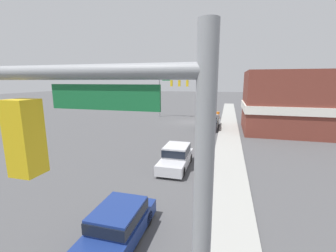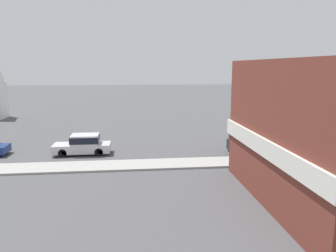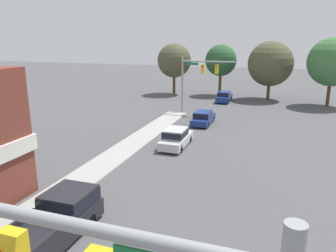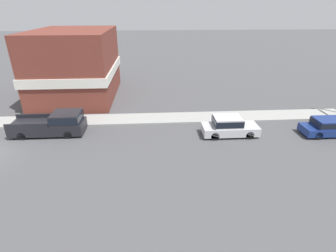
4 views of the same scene
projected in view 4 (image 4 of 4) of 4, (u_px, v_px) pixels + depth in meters
name	position (u px, v px, depth m)	size (l,w,h in m)	color
sidewalk_curb	(24.00, 122.00, 23.69)	(2.40, 60.00, 0.14)	#9E9E99
car_lead	(229.00, 126.00, 21.08)	(1.78, 4.49, 1.60)	black
car_second_ahead	(329.00, 126.00, 21.19)	(1.75, 4.54, 1.40)	black
pickup_truck_parked	(55.00, 123.00, 21.31)	(2.14, 5.76, 1.83)	black
corner_brick_building	(76.00, 65.00, 29.19)	(11.89, 8.39, 7.31)	brown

